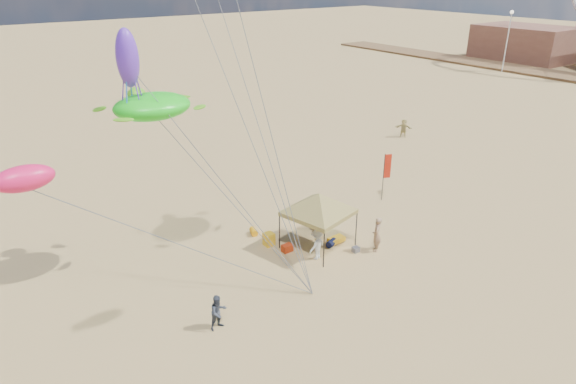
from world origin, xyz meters
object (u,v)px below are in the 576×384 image
canopy_tent (319,196)px  cooler_blue (312,213)px  cooler_red (287,248)px  person_near_a (377,234)px  beach_cart (336,239)px  feather_flag (386,169)px  person_far_c (404,128)px  chair_yellow (269,239)px  person_near_b (218,312)px  person_near_c (317,245)px  chair_green (325,223)px  lamp_north (509,31)px

canopy_tent → cooler_blue: bearing=55.7°
cooler_red → person_near_a: bearing=-35.5°
cooler_red → beach_cart: size_ratio=0.60×
feather_flag → person_far_c: size_ratio=1.95×
chair_yellow → cooler_red: bearing=-70.2°
feather_flag → chair_yellow: 9.27m
chair_yellow → person_near_b: size_ratio=0.46×
canopy_tent → cooler_red: size_ratio=10.32×
chair_yellow → person_near_a: 5.60m
person_near_c → person_far_c: (18.88, 11.06, -0.01)m
chair_green → person_far_c: person_far_c is taller
cooler_blue → person_far_c: size_ratio=0.34×
canopy_tent → feather_flag: bearing=16.0°
cooler_blue → person_near_a: bearing=-88.9°
cooler_blue → chair_yellow: 4.25m
chair_green → beach_cart: bearing=-109.8°
person_near_a → person_near_c: person_near_a is taller
cooler_blue → person_near_c: size_ratio=0.34×
chair_green → beach_cart: (-0.57, -1.58, -0.15)m
person_near_b → lamp_north: lamp_north is taller
cooler_red → chair_yellow: (-0.39, 1.08, 0.16)m
canopy_tent → lamp_north: 57.20m
canopy_tent → person_near_a: (2.16, -2.09, -2.00)m
cooler_blue → chair_green: bearing=-104.1°
feather_flag → beach_cart: bearing=-159.1°
cooler_blue → feather_flag: bearing=-10.8°
beach_cart → person_near_c: (-1.86, -0.60, 0.60)m
person_near_c → beach_cart: bearing=-176.4°
feather_flag → chair_green: size_ratio=4.41×
chair_green → person_near_c: person_near_c is taller
feather_flag → person_far_c: feather_flag is taller
person_near_a → lamp_north: (50.43, 24.46, 4.58)m
chair_green → lamp_north: 55.38m
cooler_red → chair_yellow: 1.16m
cooler_red → person_far_c: 21.89m
cooler_red → person_near_b: size_ratio=0.35×
person_near_a → person_near_b: (-9.54, -0.56, -0.17)m
lamp_north → cooler_red: bearing=-158.1°
cooler_red → chair_yellow: chair_yellow is taller
beach_cart → person_near_b: 8.79m
feather_flag → beach_cart: feather_flag is taller
feather_flag → cooler_red: 9.03m
chair_green → person_near_b: bearing=-156.3°
chair_green → person_near_c: bearing=-138.2°
chair_green → person_far_c: 18.71m
person_near_b → feather_flag: bearing=12.7°
cooler_blue → chair_green: size_ratio=0.77×
cooler_blue → cooler_red: bearing=-146.0°
chair_yellow → person_far_c: bearing=23.1°
canopy_tent → person_near_b: (-7.38, -2.65, -2.17)m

